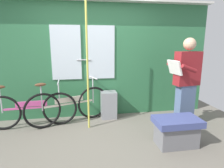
% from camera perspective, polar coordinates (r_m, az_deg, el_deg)
% --- Properties ---
extents(ground_plane, '(6.07, 4.03, 0.04)m').
position_cam_1_polar(ground_plane, '(3.26, -3.76, -17.22)').
color(ground_plane, '#666056').
extents(train_door_wall, '(5.07, 0.28, 2.43)m').
position_cam_1_polar(train_door_wall, '(4.06, -5.80, 7.73)').
color(train_door_wall, '#2D6B42').
rests_on(train_door_wall, ground_plane).
extents(bicycle_near_door, '(1.68, 0.44, 0.87)m').
position_cam_1_polar(bicycle_near_door, '(3.90, -23.17, -7.11)').
color(bicycle_near_door, black).
rests_on(bicycle_near_door, ground_plane).
extents(bicycle_leaning_behind, '(1.63, 0.70, 0.90)m').
position_cam_1_polar(bicycle_leaning_behind, '(3.88, -12.85, -6.32)').
color(bicycle_leaning_behind, black).
rests_on(bicycle_leaning_behind, ground_plane).
extents(passenger_reading_newspaper, '(0.60, 0.52, 1.68)m').
position_cam_1_polar(passenger_reading_newspaper, '(3.75, 21.47, 0.70)').
color(passenger_reading_newspaper, slate).
rests_on(passenger_reading_newspaper, ground_plane).
extents(trash_bin_by_wall, '(0.33, 0.28, 0.58)m').
position_cam_1_polar(trash_bin_by_wall, '(4.07, -1.05, -6.29)').
color(trash_bin_by_wall, gray).
rests_on(trash_bin_by_wall, ground_plane).
extents(handrail_pole, '(0.04, 0.04, 2.39)m').
position_cam_1_polar(handrail_pole, '(3.41, -7.45, 5.66)').
color(handrail_pole, '#C6C14C').
rests_on(handrail_pole, ground_plane).
extents(bench_seat_corner, '(0.70, 0.44, 0.45)m').
position_cam_1_polar(bench_seat_corner, '(3.20, 18.88, -13.25)').
color(bench_seat_corner, '#3D477F').
rests_on(bench_seat_corner, ground_plane).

